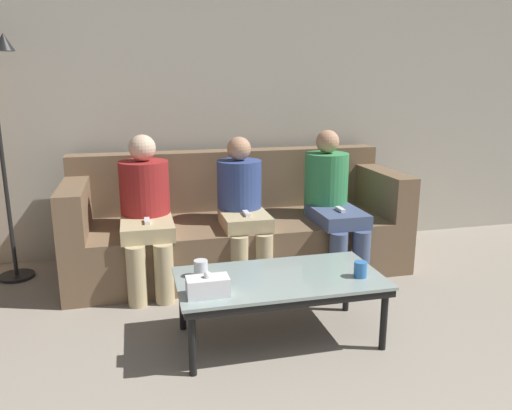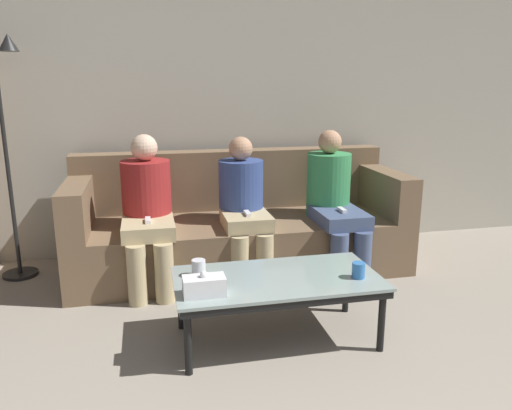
# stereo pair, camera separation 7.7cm
# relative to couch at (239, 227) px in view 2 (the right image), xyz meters

# --- Properties ---
(wall_back) EXTENTS (12.00, 0.06, 2.60)m
(wall_back) POSITION_rel_couch_xyz_m (0.00, 0.53, 0.98)
(wall_back) COLOR #B7B2A3
(wall_back) RESTS_ON ground_plane
(couch) EXTENTS (2.59, 0.93, 0.91)m
(couch) POSITION_rel_couch_xyz_m (0.00, 0.00, 0.00)
(couch) COLOR brown
(couch) RESTS_ON ground_plane
(coffee_table) EXTENTS (1.17, 0.60, 0.39)m
(coffee_table) POSITION_rel_couch_xyz_m (-0.01, -1.23, 0.03)
(coffee_table) COLOR #8C9E99
(coffee_table) RESTS_ON ground_plane
(cup_near_left) EXTENTS (0.07, 0.07, 0.09)m
(cup_near_left) POSITION_rel_couch_xyz_m (0.44, -1.34, 0.11)
(cup_near_left) COLOR #3372BF
(cup_near_left) RESTS_ON coffee_table
(cup_near_right) EXTENTS (0.08, 0.08, 0.10)m
(cup_near_right) POSITION_rel_couch_xyz_m (-0.44, -1.12, 0.11)
(cup_near_right) COLOR silver
(cup_near_right) RESTS_ON coffee_table
(tissue_box) EXTENTS (0.22, 0.12, 0.13)m
(tissue_box) POSITION_rel_couch_xyz_m (-0.44, -1.39, 0.12)
(tissue_box) COLOR white
(tissue_box) RESTS_ON coffee_table
(standing_lamp) EXTENTS (0.31, 0.26, 1.79)m
(standing_lamp) POSITION_rel_couch_xyz_m (-1.68, 0.16, 0.78)
(standing_lamp) COLOR black
(standing_lamp) RESTS_ON ground_plane
(seated_person_left_end) EXTENTS (0.36, 0.70, 1.10)m
(seated_person_left_end) POSITION_rel_couch_xyz_m (-0.71, -0.22, 0.27)
(seated_person_left_end) COLOR tan
(seated_person_left_end) RESTS_ON ground_plane
(seated_person_mid_left) EXTENTS (0.34, 0.64, 1.06)m
(seated_person_mid_left) POSITION_rel_couch_xyz_m (0.00, -0.22, 0.25)
(seated_person_mid_left) COLOR tan
(seated_person_mid_left) RESTS_ON ground_plane
(seated_person_mid_right) EXTENTS (0.35, 0.74, 1.10)m
(seated_person_mid_right) POSITION_rel_couch_xyz_m (0.71, -0.24, 0.26)
(seated_person_mid_right) COLOR #47567A
(seated_person_mid_right) RESTS_ON ground_plane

